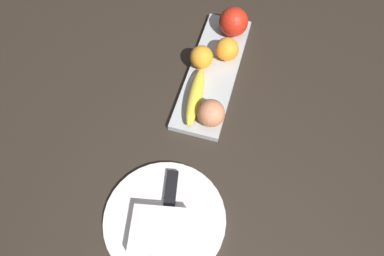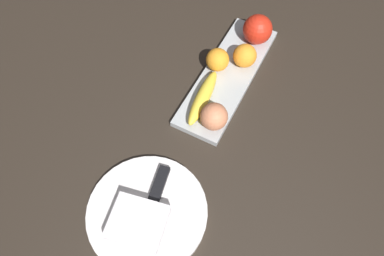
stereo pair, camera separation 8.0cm
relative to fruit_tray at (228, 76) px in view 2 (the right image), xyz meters
name	(u,v)px [view 2 (the right image)]	position (x,y,z in m)	size (l,w,h in m)	color
ground_plane	(242,77)	(-0.02, 0.03, -0.01)	(2.40, 2.40, 0.00)	#2C241C
fruit_tray	(228,76)	(0.00, 0.00, 0.00)	(0.40, 0.12, 0.02)	#B1B6B9
apple	(257,29)	(-0.14, 0.02, 0.05)	(0.08, 0.08, 0.08)	red
banana	(203,97)	(0.11, -0.02, 0.03)	(0.17, 0.03, 0.03)	yellow
orange_near_apple	(245,56)	(-0.05, 0.02, 0.04)	(0.06, 0.06, 0.06)	orange
orange_near_banana	(218,60)	(0.00, -0.04, 0.04)	(0.06, 0.06, 0.06)	orange
peach	(212,116)	(0.16, 0.03, 0.04)	(0.07, 0.07, 0.07)	#D57F57
dinner_plate	(147,212)	(0.41, 0.00, 0.00)	(0.26, 0.26, 0.01)	white
folded_napkin	(138,223)	(0.44, 0.00, 0.02)	(0.10, 0.11, 0.03)	white
knife	(156,192)	(0.37, 0.00, 0.01)	(0.18, 0.06, 0.01)	silver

